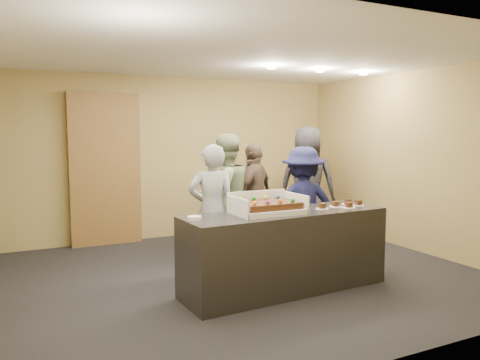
{
  "coord_description": "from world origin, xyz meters",
  "views": [
    {
      "loc": [
        -2.44,
        -5.14,
        1.8
      ],
      "look_at": [
        0.08,
        0.0,
        1.2
      ],
      "focal_mm": 35.0,
      "sensor_mm": 36.0,
      "label": 1
    }
  ],
  "objects_px": {
    "person_server_grey": "(212,210)",
    "person_sage_man": "(225,195)",
    "storage_cabinet": "(105,169)",
    "sheet_cake": "(268,205)",
    "person_navy_man": "(303,206)",
    "person_brown_extra": "(255,197)",
    "plate_stack": "(194,218)",
    "serving_counter": "(285,251)",
    "person_dark_suit": "(307,183)",
    "cake_box": "(266,209)"
  },
  "relations": [
    {
      "from": "plate_stack",
      "to": "storage_cabinet",
      "type": "bearing_deg",
      "value": 96.09
    },
    {
      "from": "person_sage_man",
      "to": "sheet_cake",
      "type": "bearing_deg",
      "value": 68.53
    },
    {
      "from": "serving_counter",
      "to": "person_server_grey",
      "type": "bearing_deg",
      "value": 116.47
    },
    {
      "from": "sheet_cake",
      "to": "person_navy_man",
      "type": "bearing_deg",
      "value": 38.76
    },
    {
      "from": "storage_cabinet",
      "to": "person_sage_man",
      "type": "height_order",
      "value": "storage_cabinet"
    },
    {
      "from": "person_server_grey",
      "to": "cake_box",
      "type": "bearing_deg",
      "value": 122.72
    },
    {
      "from": "storage_cabinet",
      "to": "person_brown_extra",
      "type": "xyz_separation_m",
      "value": [
        1.97,
        -1.34,
        -0.39
      ]
    },
    {
      "from": "serving_counter",
      "to": "person_brown_extra",
      "type": "bearing_deg",
      "value": 69.91
    },
    {
      "from": "storage_cabinet",
      "to": "person_brown_extra",
      "type": "distance_m",
      "value": 2.41
    },
    {
      "from": "storage_cabinet",
      "to": "serving_counter",
      "type": "bearing_deg",
      "value": -65.57
    },
    {
      "from": "person_sage_man",
      "to": "person_navy_man",
      "type": "distance_m",
      "value": 1.15
    },
    {
      "from": "sheet_cake",
      "to": "person_navy_man",
      "type": "relative_size",
      "value": 0.41
    },
    {
      "from": "serving_counter",
      "to": "person_dark_suit",
      "type": "relative_size",
      "value": 1.27
    },
    {
      "from": "person_server_grey",
      "to": "sheet_cake",
      "type": "bearing_deg",
      "value": 122.18
    },
    {
      "from": "person_sage_man",
      "to": "person_dark_suit",
      "type": "relative_size",
      "value": 0.93
    },
    {
      "from": "cake_box",
      "to": "person_sage_man",
      "type": "bearing_deg",
      "value": 82.1
    },
    {
      "from": "serving_counter",
      "to": "person_dark_suit",
      "type": "xyz_separation_m",
      "value": [
        1.62,
        1.96,
        0.49
      ]
    },
    {
      "from": "sheet_cake",
      "to": "person_dark_suit",
      "type": "xyz_separation_m",
      "value": [
        1.86,
        1.96,
        -0.05
      ]
    },
    {
      "from": "sheet_cake",
      "to": "person_dark_suit",
      "type": "distance_m",
      "value": 2.7
    },
    {
      "from": "plate_stack",
      "to": "person_brown_extra",
      "type": "xyz_separation_m",
      "value": [
        1.63,
        1.77,
        -0.11
      ]
    },
    {
      "from": "person_server_grey",
      "to": "person_brown_extra",
      "type": "height_order",
      "value": "person_server_grey"
    },
    {
      "from": "cake_box",
      "to": "person_navy_man",
      "type": "xyz_separation_m",
      "value": [
        1.01,
        0.78,
        -0.15
      ]
    },
    {
      "from": "sheet_cake",
      "to": "plate_stack",
      "type": "bearing_deg",
      "value": 179.19
    },
    {
      "from": "plate_stack",
      "to": "sheet_cake",
      "type": "bearing_deg",
      "value": -0.81
    },
    {
      "from": "serving_counter",
      "to": "cake_box",
      "type": "bearing_deg",
      "value": 170.16
    },
    {
      "from": "serving_counter",
      "to": "person_server_grey",
      "type": "relative_size",
      "value": 1.46
    },
    {
      "from": "plate_stack",
      "to": "person_sage_man",
      "type": "xyz_separation_m",
      "value": [
        1.08,
        1.63,
        -0.04
      ]
    },
    {
      "from": "plate_stack",
      "to": "person_brown_extra",
      "type": "distance_m",
      "value": 2.41
    },
    {
      "from": "person_dark_suit",
      "to": "plate_stack",
      "type": "bearing_deg",
      "value": 74.61
    },
    {
      "from": "person_server_grey",
      "to": "person_sage_man",
      "type": "height_order",
      "value": "person_sage_man"
    },
    {
      "from": "serving_counter",
      "to": "person_sage_man",
      "type": "xyz_separation_m",
      "value": [
        -0.01,
        1.64,
        0.43
      ]
    },
    {
      "from": "sheet_cake",
      "to": "person_server_grey",
      "type": "distance_m",
      "value": 0.97
    },
    {
      "from": "storage_cabinet",
      "to": "person_sage_man",
      "type": "distance_m",
      "value": 2.07
    },
    {
      "from": "storage_cabinet",
      "to": "plate_stack",
      "type": "xyz_separation_m",
      "value": [
        0.33,
        -3.11,
        -0.28
      ]
    },
    {
      "from": "sheet_cake",
      "to": "person_dark_suit",
      "type": "height_order",
      "value": "person_dark_suit"
    },
    {
      "from": "sheet_cake",
      "to": "person_dark_suit",
      "type": "relative_size",
      "value": 0.34
    },
    {
      "from": "cake_box",
      "to": "person_brown_extra",
      "type": "distance_m",
      "value": 1.93
    },
    {
      "from": "person_sage_man",
      "to": "person_navy_man",
      "type": "height_order",
      "value": "person_sage_man"
    },
    {
      "from": "cake_box",
      "to": "plate_stack",
      "type": "bearing_deg",
      "value": -178.92
    },
    {
      "from": "person_server_grey",
      "to": "person_navy_man",
      "type": "xyz_separation_m",
      "value": [
        1.29,
        -0.1,
        -0.02
      ]
    },
    {
      "from": "person_brown_extra",
      "to": "cake_box",
      "type": "bearing_deg",
      "value": 31.3
    },
    {
      "from": "serving_counter",
      "to": "sheet_cake",
      "type": "distance_m",
      "value": 0.6
    },
    {
      "from": "plate_stack",
      "to": "person_dark_suit",
      "type": "relative_size",
      "value": 0.08
    },
    {
      "from": "person_navy_man",
      "to": "person_brown_extra",
      "type": "distance_m",
      "value": 1.0
    },
    {
      "from": "storage_cabinet",
      "to": "person_server_grey",
      "type": "distance_m",
      "value": 2.42
    },
    {
      "from": "serving_counter",
      "to": "person_server_grey",
      "type": "xyz_separation_m",
      "value": [
        -0.52,
        0.91,
        0.37
      ]
    },
    {
      "from": "plate_stack",
      "to": "person_server_grey",
      "type": "bearing_deg",
      "value": 57.66
    },
    {
      "from": "storage_cabinet",
      "to": "plate_stack",
      "type": "relative_size",
      "value": 16.42
    },
    {
      "from": "storage_cabinet",
      "to": "person_dark_suit",
      "type": "xyz_separation_m",
      "value": [
        3.04,
        -1.17,
        -0.26
      ]
    },
    {
      "from": "cake_box",
      "to": "person_sage_man",
      "type": "height_order",
      "value": "person_sage_man"
    }
  ]
}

